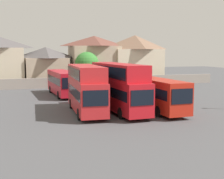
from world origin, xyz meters
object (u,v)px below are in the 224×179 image
object	(u,v)px
bus_1	(86,87)
bus_2	(118,85)
bus_3	(152,92)
house_terrace_right	(94,59)
bus_5	(93,81)
bus_4	(62,82)
tree_left_of_lot	(87,64)
bus_6	(110,81)
house_terrace_far_right	(135,58)
house_terrace_centre	(46,66)

from	to	relation	value
bus_1	bus_2	distance (m)	3.49
bus_3	house_terrace_right	size ratio (longest dim) A/B	1.22
bus_2	bus_5	bearing A→B (deg)	174.61
bus_3	bus_4	size ratio (longest dim) A/B	1.08
bus_1	tree_left_of_lot	bearing A→B (deg)	170.15
bus_6	tree_left_of_lot	world-z (taller)	tree_left_of_lot
bus_4	bus_5	distance (m)	4.56
bus_2	bus_6	world-z (taller)	bus_2
bus_3	house_terrace_far_right	size ratio (longest dim) A/B	1.14
bus_6	house_terrace_far_right	size ratio (longest dim) A/B	1.05
house_terrace_right	house_terrace_far_right	xyz separation A→B (m)	(8.73, -0.23, 0.16)
house_terrace_centre	bus_5	bearing A→B (deg)	-72.54
tree_left_of_lot	bus_4	bearing A→B (deg)	-118.10
bus_4	house_terrace_far_right	xyz separation A→B (m)	(17.81, 16.15, 2.97)
bus_4	house_terrace_far_right	bearing A→B (deg)	129.94
tree_left_of_lot	bus_1	bearing A→B (deg)	-103.54
bus_4	house_terrace_right	size ratio (longest dim) A/B	1.13
bus_4	house_terrace_centre	bearing A→B (deg)	179.85
bus_6	house_terrace_centre	distance (m)	17.95
bus_6	house_terrace_right	world-z (taller)	house_terrace_right
bus_3	tree_left_of_lot	bearing A→B (deg)	-179.72
bus_4	house_terrace_far_right	distance (m)	24.23
bus_5	house_terrace_centre	distance (m)	17.22
bus_3	tree_left_of_lot	size ratio (longest dim) A/B	1.92
house_terrace_centre	house_terrace_right	distance (m)	9.75
house_terrace_right	bus_4	bearing A→B (deg)	-119.01
bus_1	house_terrace_centre	size ratio (longest dim) A/B	1.22
bus_6	house_terrace_far_right	world-z (taller)	house_terrace_far_right
bus_1	bus_6	xyz separation A→B (m)	(6.98, 14.07, -0.86)
bus_1	bus_2	xyz separation A→B (m)	(3.48, -0.07, 0.09)
house_terrace_centre	bus_4	bearing A→B (deg)	-87.89
bus_5	house_terrace_centre	xyz separation A→B (m)	(-5.14, 16.35, 1.71)
bus_5	house_terrace_centre	size ratio (longest dim) A/B	1.34
bus_3	house_terrace_far_right	distance (m)	32.42
bus_6	house_terrace_right	bearing A→B (deg)	169.21
bus_1	bus_3	bearing A→B (deg)	90.67
tree_left_of_lot	house_terrace_centre	bearing A→B (deg)	152.38
bus_2	house_terrace_far_right	size ratio (longest dim) A/B	1.11
house_terrace_right	bus_5	bearing A→B (deg)	-105.25
house_terrace_centre	bus_1	bearing A→B (deg)	-88.43
house_terrace_centre	house_terrace_far_right	size ratio (longest dim) A/B	0.79
bus_2	bus_5	size ratio (longest dim) A/B	1.05
bus_1	house_terrace_centre	distance (m)	30.17
bus_2	bus_4	distance (m)	14.63
bus_3	tree_left_of_lot	distance (m)	26.87
bus_4	bus_6	size ratio (longest dim) A/B	1.01
bus_2	tree_left_of_lot	size ratio (longest dim) A/B	1.86
bus_4	bus_5	world-z (taller)	bus_4
bus_5	bus_2	bearing A→B (deg)	-5.89
bus_2	bus_1	bearing A→B (deg)	-93.18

